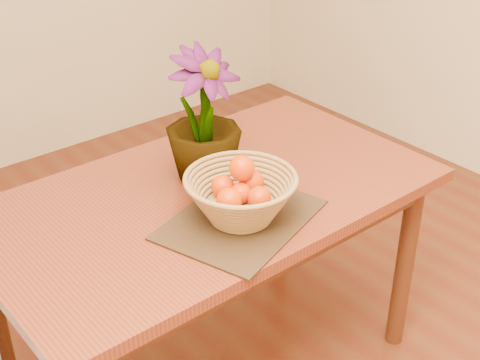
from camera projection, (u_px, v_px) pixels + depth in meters
table at (210, 215)px, 2.10m from camera, size 1.40×0.80×0.75m
placemat at (241, 219)px, 1.91m from camera, size 0.53×0.46×0.01m
wicker_basket at (241, 199)px, 1.88m from camera, size 0.32×0.32×0.13m
orange_pile at (241, 187)px, 1.86m from camera, size 0.19×0.18×0.13m
potted_plant at (203, 117)px, 2.02m from camera, size 0.26×0.26×0.42m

